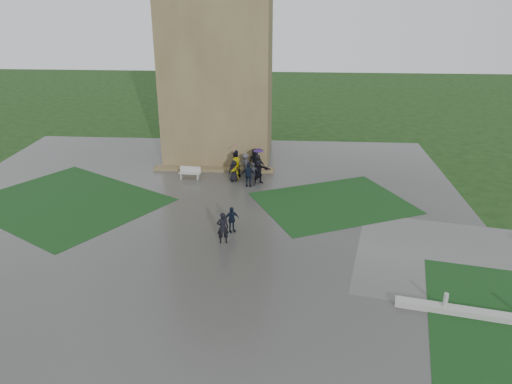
# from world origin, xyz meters

# --- Properties ---
(ground) EXTENTS (120.00, 120.00, 0.00)m
(ground) POSITION_xyz_m (0.00, 0.00, 0.00)
(ground) COLOR black
(plaza) EXTENTS (34.00, 34.00, 0.02)m
(plaza) POSITION_xyz_m (0.00, 2.00, 0.01)
(plaza) COLOR #343532
(plaza) RESTS_ON ground
(lawn_inset_left) EXTENTS (14.10, 13.46, 0.01)m
(lawn_inset_left) POSITION_xyz_m (-8.50, 4.00, 0.03)
(lawn_inset_left) COLOR black
(lawn_inset_left) RESTS_ON plaza
(lawn_inset_right) EXTENTS (11.12, 10.15, 0.01)m
(lawn_inset_right) POSITION_xyz_m (8.50, 5.00, 0.03)
(lawn_inset_right) COLOR black
(lawn_inset_right) RESTS_ON plaza
(tower) EXTENTS (8.00, 8.00, 18.00)m
(tower) POSITION_xyz_m (0.00, 15.00, 9.00)
(tower) COLOR brown
(tower) RESTS_ON ground
(tower_plinth) EXTENTS (9.00, 0.80, 0.22)m
(tower_plinth) POSITION_xyz_m (0.00, 10.60, 0.13)
(tower_plinth) COLOR brown
(tower_plinth) RESTS_ON plaza
(bench) EXTENTS (1.57, 0.63, 0.89)m
(bench) POSITION_xyz_m (-1.44, 8.78, 0.48)
(bench) COLOR #A1A19D
(bench) RESTS_ON plaza
(visitor_cluster) EXTENTS (3.13, 3.58, 2.46)m
(visitor_cluster) POSITION_xyz_m (2.62, 8.94, 0.99)
(visitor_cluster) COLOR black
(visitor_cluster) RESTS_ON plaza
(pedestrian_mid) EXTENTS (1.01, 0.87, 1.49)m
(pedestrian_mid) POSITION_xyz_m (2.50, 0.56, 0.77)
(pedestrian_mid) COLOR black
(pedestrian_mid) RESTS_ON plaza
(pedestrian_near) EXTENTS (0.71, 0.55, 1.75)m
(pedestrian_near) POSITION_xyz_m (2.19, -0.78, 0.89)
(pedestrian_near) COLOR black
(pedestrian_near) RESTS_ON plaza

